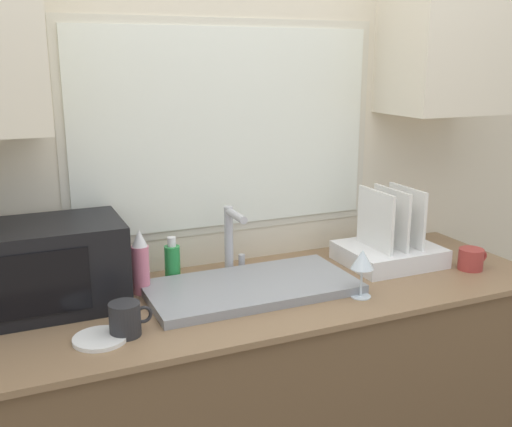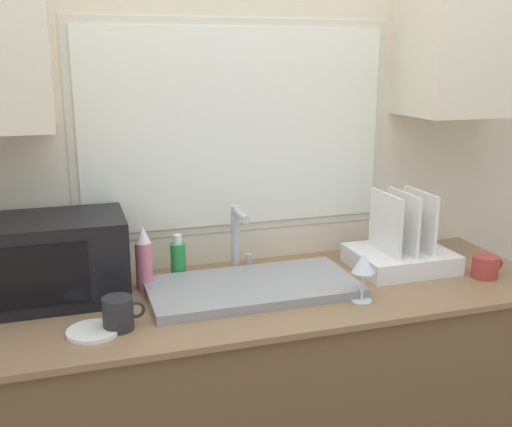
% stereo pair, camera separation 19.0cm
% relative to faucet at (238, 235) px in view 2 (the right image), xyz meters
% --- Properties ---
extents(countertop, '(2.01, 0.68, 0.91)m').
position_rel_faucet_xyz_m(countertop, '(0.03, -0.19, -0.60)').
color(countertop, brown).
rests_on(countertop, ground_plane).
extents(wall_back, '(6.00, 0.38, 2.60)m').
position_rel_faucet_xyz_m(wall_back, '(0.03, 0.13, 0.32)').
color(wall_back, beige).
rests_on(wall_back, ground_plane).
extents(sink_basin, '(0.70, 0.35, 0.03)m').
position_rel_faucet_xyz_m(sink_basin, '(-0.00, -0.19, -0.13)').
color(sink_basin, gray).
rests_on(sink_basin, countertop).
extents(faucet, '(0.08, 0.16, 0.25)m').
position_rel_faucet_xyz_m(faucet, '(0.00, 0.00, 0.00)').
color(faucet, '#B7B7BC').
rests_on(faucet, countertop).
extents(microwave, '(0.50, 0.31, 0.27)m').
position_rel_faucet_xyz_m(microwave, '(-0.65, -0.05, -0.01)').
color(microwave, black).
rests_on(microwave, countertop).
extents(dish_rack, '(0.35, 0.30, 0.29)m').
position_rel_faucet_xyz_m(dish_rack, '(0.59, -0.13, -0.08)').
color(dish_rack, white).
rests_on(dish_rack, countertop).
extents(spray_bottle, '(0.06, 0.06, 0.22)m').
position_rel_faucet_xyz_m(spray_bottle, '(-0.35, -0.05, -0.04)').
color(spray_bottle, '#D8728C').
rests_on(spray_bottle, countertop).
extents(soap_bottle, '(0.05, 0.05, 0.16)m').
position_rel_faucet_xyz_m(soap_bottle, '(-0.22, 0.02, -0.08)').
color(soap_bottle, '#268C3F').
rests_on(soap_bottle, countertop).
extents(mug_near_sink, '(0.12, 0.09, 0.10)m').
position_rel_faucet_xyz_m(mug_near_sink, '(-0.46, -0.35, -0.10)').
color(mug_near_sink, '#262628').
rests_on(mug_near_sink, countertop).
extents(wine_glass, '(0.07, 0.07, 0.16)m').
position_rel_faucet_xyz_m(wine_glass, '(0.31, -0.38, -0.02)').
color(wine_glass, silver).
rests_on(wine_glass, countertop).
extents(mug_by_rack, '(0.12, 0.09, 0.08)m').
position_rel_faucet_xyz_m(mug_by_rack, '(0.83, -0.31, -0.10)').
color(mug_by_rack, '#A53833').
rests_on(mug_by_rack, countertop).
extents(small_plate, '(0.15, 0.15, 0.01)m').
position_rel_faucet_xyz_m(small_plate, '(-0.53, -0.35, -0.14)').
color(small_plate, white).
rests_on(small_plate, countertop).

